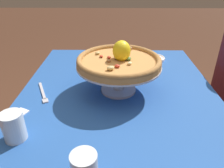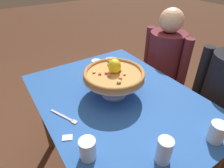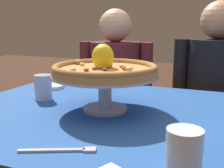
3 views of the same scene
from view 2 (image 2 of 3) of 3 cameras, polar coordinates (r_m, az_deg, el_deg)
ground_plane at (r=1.80m, az=1.44°, el=-23.69°), size 14.00×14.00×0.00m
dining_table at (r=1.30m, az=1.84°, el=-8.03°), size 1.23×0.93×0.76m
pizza_stand at (r=1.21m, az=0.56°, el=0.79°), size 0.38×0.38×0.13m
pizza at (r=1.18m, az=0.59°, el=3.21°), size 0.38×0.38×0.11m
water_glass_back_right at (r=1.08m, az=28.50°, el=-12.68°), size 0.08×0.08×0.10m
water_glass_front_right at (r=0.90m, az=-7.16°, el=-18.81°), size 0.08×0.08×0.10m
water_glass_side_right at (r=0.90m, az=15.07°, el=-18.79°), size 0.07×0.07×0.13m
water_glass_side_left at (r=1.48m, az=-4.60°, el=4.88°), size 0.07×0.07×0.11m
side_plate at (r=1.65m, az=-0.10°, el=6.91°), size 0.12×0.12×0.02m
dinner_fork at (r=1.12m, az=-13.71°, el=-9.52°), size 0.18×0.10×0.01m
sugar_packet at (r=1.02m, az=-13.06°, el=-15.20°), size 0.05×0.06×0.00m
diner_left at (r=1.95m, az=14.71°, el=3.04°), size 0.47×0.36×1.17m
diner_right at (r=1.66m, az=29.04°, el=-6.27°), size 0.46×0.35×1.20m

